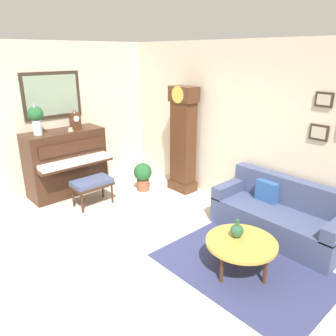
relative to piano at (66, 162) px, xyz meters
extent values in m
cube|color=beige|center=(2.23, -0.32, -0.67)|extent=(6.40, 6.00, 0.10)
cube|color=beige|center=(-0.37, -0.32, 0.78)|extent=(0.10, 4.90, 2.80)
cube|color=#33281E|center=(-0.30, 0.00, 1.23)|extent=(0.03, 1.10, 0.84)
cube|color=gray|center=(-0.29, 0.00, 1.23)|extent=(0.01, 0.98, 0.72)
cube|color=beige|center=(2.23, 2.08, 0.78)|extent=(5.30, 0.10, 2.80)
cube|color=#33281E|center=(3.78, 2.01, 1.38)|extent=(0.24, 0.03, 0.20)
cube|color=#BCB299|center=(3.78, 2.00, 1.38)|extent=(0.18, 0.01, 0.14)
cube|color=#33281E|center=(3.78, 2.01, 0.93)|extent=(0.26, 0.03, 0.22)
cube|color=#BCB299|center=(3.78, 2.00, 0.93)|extent=(0.20, 0.01, 0.16)
cube|color=navy|center=(3.72, 0.57, -0.62)|extent=(2.10, 1.50, 0.01)
cube|color=#3D2316|center=(-0.02, 0.00, -0.01)|extent=(0.60, 1.44, 1.23)
cube|color=#3D2316|center=(0.41, 0.00, 0.06)|extent=(0.28, 1.38, 0.04)
cube|color=white|center=(0.41, 0.00, 0.12)|extent=(0.26, 1.32, 0.08)
cube|color=#3D2316|center=(0.30, 0.00, 0.36)|extent=(0.03, 1.20, 0.20)
cube|color=#3D2316|center=(0.79, 0.08, -0.24)|extent=(0.42, 0.70, 0.04)
cube|color=#424C70|center=(0.79, 0.08, -0.18)|extent=(0.40, 0.68, 0.08)
cylinder|color=#3D2316|center=(0.95, -0.22, -0.44)|extent=(0.04, 0.04, 0.36)
cylinder|color=#3D2316|center=(0.95, 0.38, -0.44)|extent=(0.04, 0.04, 0.36)
cylinder|color=#3D2316|center=(0.63, -0.22, -0.44)|extent=(0.04, 0.04, 0.36)
cylinder|color=#3D2316|center=(0.63, 0.38, -0.44)|extent=(0.04, 0.04, 0.36)
cube|color=#4C2B19|center=(1.37, 1.76, -0.53)|extent=(0.52, 0.34, 0.18)
cube|color=#4C2B19|center=(1.37, 1.76, 0.27)|extent=(0.44, 0.28, 1.78)
cube|color=#4C2B19|center=(1.37, 1.76, 1.26)|extent=(0.52, 0.32, 0.28)
cylinder|color=gold|center=(1.37, 1.60, 1.26)|extent=(0.30, 0.02, 0.30)
cylinder|color=gold|center=(1.37, 1.71, 0.33)|extent=(0.03, 0.03, 0.70)
cube|color=#424C70|center=(3.56, 1.57, -0.41)|extent=(1.90, 0.80, 0.42)
cube|color=#424C70|center=(3.56, 1.87, 0.00)|extent=(1.90, 0.20, 0.44)
cube|color=#424C70|center=(2.70, 1.57, -0.12)|extent=(0.18, 0.80, 0.20)
cube|color=#2D5699|center=(3.26, 1.71, -0.04)|extent=(0.34, 0.12, 0.32)
cylinder|color=gold|center=(3.69, 0.50, -0.24)|extent=(0.88, 0.88, 0.04)
torus|color=#4C2B19|center=(3.69, 0.50, -0.24)|extent=(0.88, 0.88, 0.04)
cylinder|color=#4C2B19|center=(3.69, 0.86, -0.44)|extent=(0.04, 0.04, 0.36)
cylinder|color=#4C2B19|center=(4.05, 0.50, -0.44)|extent=(0.04, 0.04, 0.36)
cylinder|color=#4C2B19|center=(3.69, 0.14, -0.44)|extent=(0.04, 0.04, 0.36)
cylinder|color=#4C2B19|center=(3.33, 0.50, -0.44)|extent=(0.04, 0.04, 0.36)
cube|color=#4C2B19|center=(0.00, 0.26, 0.76)|extent=(0.12, 0.18, 0.30)
cylinder|color=white|center=(0.06, 0.26, 0.81)|extent=(0.01, 0.11, 0.11)
cone|color=#4C2B19|center=(0.00, 0.26, 0.95)|extent=(0.10, 0.10, 0.08)
cylinder|color=silver|center=(0.00, -0.46, 0.74)|extent=(0.15, 0.15, 0.26)
sphere|color=#235B2D|center=(0.00, -0.46, 0.98)|extent=(0.26, 0.26, 0.26)
cone|color=#D199B7|center=(0.03, -0.48, 1.11)|extent=(0.06, 0.06, 0.16)
cylinder|color=beige|center=(0.11, 0.10, 0.61)|extent=(0.12, 0.12, 0.01)
cylinder|color=beige|center=(0.11, 0.10, 0.64)|extent=(0.08, 0.08, 0.06)
cylinder|color=#234C33|center=(3.58, 0.54, -0.21)|extent=(0.09, 0.09, 0.01)
sphere|color=#285638|center=(3.58, 0.54, -0.13)|extent=(0.17, 0.17, 0.17)
cylinder|color=#285638|center=(3.58, 0.54, -0.02)|extent=(0.04, 0.04, 0.08)
cylinder|color=#935138|center=(0.87, 1.15, -0.51)|extent=(0.24, 0.24, 0.22)
sphere|color=#235B2D|center=(0.87, 1.15, -0.24)|extent=(0.36, 0.36, 0.36)
camera|label=1|loc=(5.67, -2.50, 1.98)|focal=34.94mm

